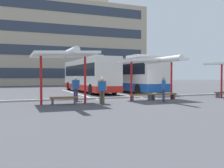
% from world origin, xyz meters
% --- Properties ---
extents(ground_plane, '(160.00, 160.00, 0.00)m').
position_xyz_m(ground_plane, '(0.00, 0.00, 0.00)').
color(ground_plane, '#47474C').
extents(terminal_building, '(34.26, 12.55, 19.17)m').
position_xyz_m(terminal_building, '(0.03, 36.61, 8.22)').
color(terminal_building, tan).
rests_on(terminal_building, ground).
extents(coach_bus_0, '(2.76, 11.83, 3.76)m').
position_xyz_m(coach_bus_0, '(-1.89, 9.14, 1.79)').
color(coach_bus_0, silver).
rests_on(coach_bus_0, ground).
extents(coach_bus_1, '(3.02, 10.19, 3.76)m').
position_xyz_m(coach_bus_1, '(2.07, 6.89, 1.75)').
color(coach_bus_1, silver).
rests_on(coach_bus_1, ground).
extents(lane_stripe_0, '(0.16, 14.00, 0.01)m').
position_xyz_m(lane_stripe_0, '(-3.68, 7.67, 0.00)').
color(lane_stripe_0, white).
rests_on(lane_stripe_0, ground).
extents(lane_stripe_1, '(0.16, 14.00, 0.01)m').
position_xyz_m(lane_stripe_1, '(0.00, 7.67, 0.00)').
color(lane_stripe_1, white).
rests_on(lane_stripe_1, ground).
extents(lane_stripe_2, '(0.16, 14.00, 0.01)m').
position_xyz_m(lane_stripe_2, '(3.68, 7.67, 0.00)').
color(lane_stripe_2, white).
rests_on(lane_stripe_2, ground).
extents(waiting_shelter_0, '(3.63, 4.87, 3.13)m').
position_xyz_m(waiting_shelter_0, '(-6.51, -1.71, 2.90)').
color(waiting_shelter_0, red).
rests_on(waiting_shelter_0, ground).
extents(bench_0, '(1.66, 0.51, 0.45)m').
position_xyz_m(bench_0, '(-6.51, -1.43, 0.33)').
color(bench_0, brown).
rests_on(bench_0, ground).
extents(waiting_shelter_1, '(4.25, 4.62, 2.95)m').
position_xyz_m(waiting_shelter_1, '(-0.19, -1.26, 2.72)').
color(waiting_shelter_1, red).
rests_on(waiting_shelter_1, ground).
extents(bench_1, '(1.66, 0.51, 0.45)m').
position_xyz_m(bench_1, '(-1.09, -1.00, 0.33)').
color(bench_1, brown).
rests_on(bench_1, ground).
extents(bench_2, '(2.00, 0.43, 0.45)m').
position_xyz_m(bench_2, '(0.71, -1.06, 0.34)').
color(bench_2, brown).
rests_on(bench_2, ground).
extents(platform_kerb, '(44.00, 0.24, 0.12)m').
position_xyz_m(platform_kerb, '(0.00, 1.14, 0.06)').
color(platform_kerb, '#ADADA8').
rests_on(platform_kerb, ground).
extents(waiting_passenger_0, '(0.49, 0.49, 1.65)m').
position_xyz_m(waiting_passenger_0, '(-4.19, -1.73, 0.95)').
color(waiting_passenger_0, black).
rests_on(waiting_passenger_0, ground).
extents(waiting_passenger_1, '(0.51, 0.42, 1.59)m').
position_xyz_m(waiting_passenger_1, '(-4.36, -2.20, 0.91)').
color(waiting_passenger_1, brown).
rests_on(waiting_passenger_1, ground).
extents(waiting_passenger_2, '(0.52, 0.34, 1.65)m').
position_xyz_m(waiting_passenger_2, '(-5.39, 0.23, 0.95)').
color(waiting_passenger_2, '#33384C').
rests_on(waiting_passenger_2, ground).
extents(waiting_passenger_3, '(0.42, 0.52, 1.63)m').
position_xyz_m(waiting_passenger_3, '(-0.25, -2.54, 0.94)').
color(waiting_passenger_3, '#33384C').
rests_on(waiting_passenger_3, ground).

